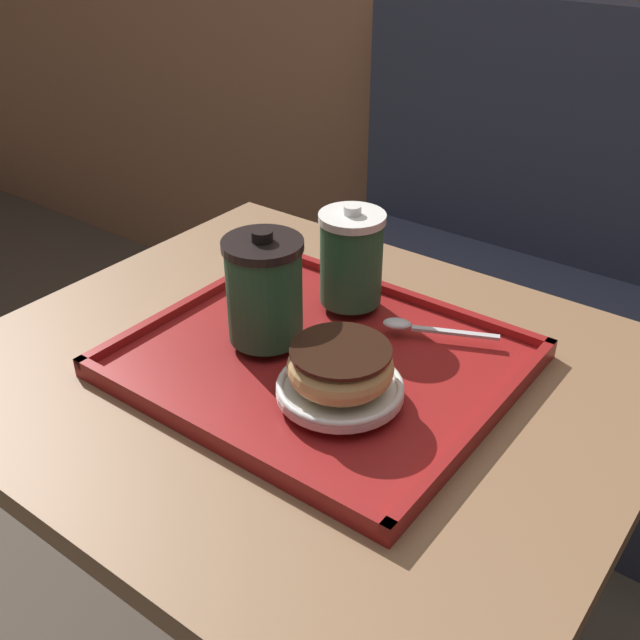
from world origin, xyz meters
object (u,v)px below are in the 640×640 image
Objects in this scene: coffee_cup_front at (264,289)px; donut_chocolate_glazed at (340,366)px; spoon at (413,326)px; coffee_cup_rear at (351,258)px.

coffee_cup_front reaches higher than donut_chocolate_glazed.
donut_chocolate_glazed is at bearing 66.74° from spoon.
donut_chocolate_glazed is (0.11, -0.17, -0.03)m from coffee_cup_rear.
spoon is at bearing 91.23° from donut_chocolate_glazed.
coffee_cup_rear is 0.20m from donut_chocolate_glazed.
coffee_cup_rear is 1.16× the size of donut_chocolate_glazed.
coffee_cup_rear is 0.12m from spoon.
spoon is (-0.00, 0.16, -0.03)m from donut_chocolate_glazed.
spoon is at bearing -7.59° from coffee_cup_rear.
spoon is (0.10, -0.01, -0.06)m from coffee_cup_rear.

